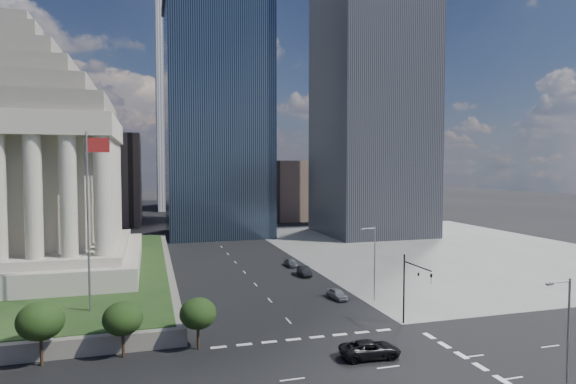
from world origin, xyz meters
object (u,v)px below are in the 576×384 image
object	(u,v)px
war_memorial	(20,144)
street_lamp_north	(373,259)
flagpole	(89,211)
pickup_truck	(370,349)
parked_sedan_far	(291,263)
street_lamp_south	(566,338)
parked_sedan_near	(337,294)
parked_sedan_mid	(304,271)
traffic_signal_ne	(412,282)

from	to	relation	value
war_memorial	street_lamp_north	world-z (taller)	war_memorial
war_memorial	flagpole	bearing A→B (deg)	-63.11
flagpole	pickup_truck	xyz separation A→B (m)	(26.23, -16.56, -12.31)
war_memorial	parked_sedan_far	bearing A→B (deg)	1.88
street_lamp_south	parked_sedan_near	size ratio (longest dim) A/B	2.43
pickup_truck	parked_sedan_mid	xyz separation A→B (m)	(4.61, 34.21, -0.06)
pickup_truck	parked_sedan_near	world-z (taller)	pickup_truck
street_lamp_north	parked_sedan_mid	size ratio (longest dim) A/B	2.21
traffic_signal_ne	parked_sedan_far	world-z (taller)	traffic_signal_ne
parked_sedan_mid	traffic_signal_ne	bearing A→B (deg)	-79.29
traffic_signal_ne	street_lamp_north	world-z (taller)	street_lamp_north
flagpole	pickup_truck	size ratio (longest dim) A/B	3.46
parked_sedan_far	pickup_truck	bearing A→B (deg)	-96.65
pickup_truck	parked_sedan_far	size ratio (longest dim) A/B	1.43
parked_sedan_far	street_lamp_north	bearing A→B (deg)	-80.35
pickup_truck	parked_sedan_near	bearing A→B (deg)	-9.60
war_memorial	pickup_truck	distance (m)	59.53
war_memorial	street_lamp_south	world-z (taller)	war_memorial
street_lamp_north	pickup_truck	distance (m)	20.29
street_lamp_north	pickup_truck	xyz separation A→B (m)	(-8.93, -17.56, -4.86)
traffic_signal_ne	pickup_truck	bearing A→B (deg)	-142.30
war_memorial	traffic_signal_ne	distance (m)	60.00
war_memorial	parked_sedan_near	xyz separation A→B (m)	(43.00, -20.93, -20.70)
traffic_signal_ne	parked_sedan_mid	xyz separation A→B (m)	(-3.49, 27.95, -4.50)
flagpole	parked_sedan_far	distance (m)	41.84
traffic_signal_ne	parked_sedan_mid	distance (m)	28.53
parked_sedan_near	parked_sedan_mid	bearing A→B (deg)	84.35
street_lamp_south	parked_sedan_near	bearing A→B (deg)	97.46
war_memorial	traffic_signal_ne	xyz separation A→B (m)	(46.50, -34.30, -16.15)
traffic_signal_ne	parked_sedan_far	size ratio (longest dim) A/B	1.97
flagpole	traffic_signal_ne	world-z (taller)	flagpole
traffic_signal_ne	street_lamp_south	world-z (taller)	street_lamp_south
war_memorial	traffic_signal_ne	bearing A→B (deg)	-36.42
flagpole	parked_sedan_far	bearing A→B (deg)	39.50
war_memorial	parked_sedan_mid	xyz separation A→B (m)	(43.01, -6.35, -20.65)
street_lamp_south	parked_sedan_near	world-z (taller)	street_lamp_south
parked_sedan_far	parked_sedan_mid	bearing A→B (deg)	-90.34
traffic_signal_ne	street_lamp_north	xyz separation A→B (m)	(0.83, 11.30, 0.41)
street_lamp_south	pickup_truck	size ratio (longest dim) A/B	1.73
war_memorial	parked_sedan_mid	bearing A→B (deg)	-8.40
war_memorial	pickup_truck	world-z (taller)	war_memorial
flagpole	street_lamp_south	xyz separation A→B (m)	(35.16, -30.00, -7.45)
flagpole	traffic_signal_ne	distance (m)	36.69
street_lamp_north	parked_sedan_near	distance (m)	6.90
street_lamp_north	parked_sedan_far	bearing A→B (deg)	100.06
flagpole	parked_sedan_far	size ratio (longest dim) A/B	4.93
war_memorial	street_lamp_north	distance (m)	54.92
street_lamp_south	parked_sedan_mid	distance (m)	48.10
war_memorial	parked_sedan_far	xyz separation A→B (m)	(43.00, 1.41, -20.71)
flagpole	traffic_signal_ne	size ratio (longest dim) A/B	2.50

